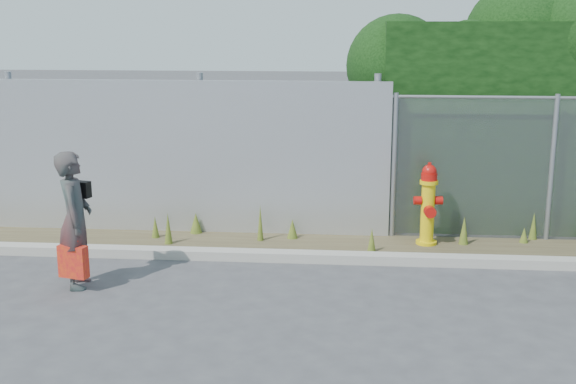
% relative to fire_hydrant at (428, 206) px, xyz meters
% --- Properties ---
extents(ground, '(80.00, 80.00, 0.00)m').
position_rel_fire_hydrant_xyz_m(ground, '(-1.50, -2.63, -0.56)').
color(ground, '#3F3E41').
rests_on(ground, ground).
extents(curb, '(16.00, 0.22, 0.12)m').
position_rel_fire_hydrant_xyz_m(curb, '(-1.50, -0.83, -0.50)').
color(curb, '#9A968B').
rests_on(curb, ground).
extents(weed_strip, '(16.00, 1.30, 0.53)m').
position_rel_fire_hydrant_xyz_m(weed_strip, '(-1.61, -0.14, -0.45)').
color(weed_strip, '#483E29').
rests_on(weed_strip, ground).
extents(corrugated_fence, '(8.50, 0.21, 2.30)m').
position_rel_fire_hydrant_xyz_m(corrugated_fence, '(-4.75, 0.38, 0.54)').
color(corrugated_fence, '#AAABB1').
rests_on(corrugated_fence, ground).
extents(fire_hydrant, '(0.39, 0.35, 1.16)m').
position_rel_fire_hydrant_xyz_m(fire_hydrant, '(0.00, 0.00, 0.00)').
color(fire_hydrant, yellow).
rests_on(fire_hydrant, ground).
extents(woman, '(0.51, 0.65, 1.58)m').
position_rel_fire_hydrant_xyz_m(woman, '(-4.18, -1.93, 0.23)').
color(woman, '#0D5650').
rests_on(woman, ground).
extents(red_tote_bag, '(0.33, 0.12, 0.44)m').
position_rel_fire_hydrant_xyz_m(red_tote_bag, '(-4.16, -2.11, -0.21)').
color(red_tote_bag, '#B60A1E').
extents(black_shoulder_bag, '(0.25, 0.11, 0.19)m').
position_rel_fire_hydrant_xyz_m(black_shoulder_bag, '(-4.17, -1.75, 0.55)').
color(black_shoulder_bag, black).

